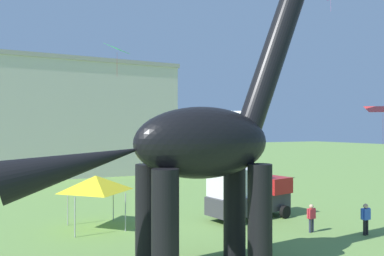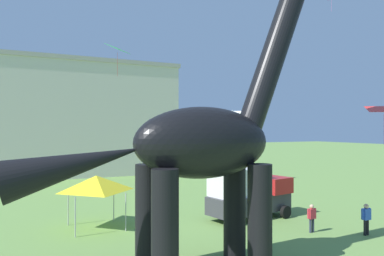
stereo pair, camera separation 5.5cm
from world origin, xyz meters
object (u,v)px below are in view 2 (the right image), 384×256
Objects in this scene: dinosaur_sculpture at (202,143)px; kite_mid_left at (117,49)px; person_far_spectator at (366,216)px; festival_canopy_tent at (96,183)px; kite_near_low at (383,109)px; parked_box_truck at (248,192)px; kite_high_right at (236,136)px; person_vendor_side at (312,215)px; kite_high_left at (232,114)px.

dinosaur_sculpture is 11.14m from kite_mid_left.
festival_canopy_tent reaches higher than person_far_spectator.
dinosaur_sculpture is at bearing -177.68° from kite_near_low.
kite_mid_left reaches higher than parked_box_truck.
kite_near_low is 16.30m from kite_high_right.
festival_canopy_tent is at bearing 150.06° from kite_near_low.
person_far_spectator is (2.23, -1.66, 0.08)m from person_vendor_side.
parked_box_truck is 9.36m from festival_canopy_tent.
kite_mid_left is (-8.86, 7.32, 9.70)m from person_vendor_side.
person_vendor_side is 20.23m from kite_high_left.
person_vendor_side is at bearing -30.18° from festival_canopy_tent.
dinosaur_sculpture reaches higher than kite_high_right.
festival_canopy_tent is at bearing -150.55° from kite_high_right.
person_vendor_side is 0.79× the size of kite_mid_left.
kite_mid_left is 1.22× the size of kite_high_right.
dinosaur_sculpture is 8.44× the size of person_far_spectator.
kite_high_right reaches higher than parked_box_truck.
parked_box_truck is 3.02× the size of kite_mid_left.
kite_near_low is 1.34× the size of kite_high_right.
kite_high_left is at bearing 35.82° from kite_mid_left.
person_far_spectator is at bearing -97.14° from kite_high_right.
kite_high_right is at bearing 29.45° from festival_canopy_tent.
festival_canopy_tent is at bearing -140.86° from kite_mid_left.
kite_high_left is 1.07× the size of kite_near_low.
person_far_spectator is at bearing -69.98° from parked_box_truck.
kite_near_low reaches higher than festival_canopy_tent.
festival_canopy_tent is at bearing -143.86° from kite_high_left.
festival_canopy_tent is 1.61× the size of kite_mid_left.
kite_high_left reaches higher than person_far_spectator.
dinosaur_sculpture reaches higher than kite_mid_left.
kite_mid_left is at bearing -144.18° from kite_high_left.
kite_high_left is (14.13, 20.50, 2.15)m from dinosaur_sculpture.
kite_high_right is at bearing 99.83° from person_vendor_side.
kite_high_right is (14.65, 8.27, 2.48)m from festival_canopy_tent.
person_far_spectator is 17.21m from kite_mid_left.
kite_high_right is (0.90, 16.19, -1.70)m from kite_near_low.
person_far_spectator is at bearing -14.87° from dinosaur_sculpture.
kite_high_left is (3.97, 19.85, 6.25)m from person_far_spectator.
dinosaur_sculpture is at bearing -126.16° from kite_high_right.
person_vendor_side is at bearing -106.46° from kite_high_right.
person_far_spectator is 0.78× the size of kite_near_low.
kite_high_right reaches higher than person_vendor_side.
kite_mid_left is at bearing 147.03° from parked_box_truck.
kite_mid_left is (1.56, 1.27, 8.08)m from festival_canopy_tent.
person_far_spectator is 0.73× the size of kite_high_left.
kite_near_low is (3.33, -1.86, 5.80)m from person_vendor_side.
festival_canopy_tent is (-9.14, 1.83, 0.90)m from parked_box_truck.
person_vendor_side is 12.16m from festival_canopy_tent.
dinosaur_sculpture is at bearing -124.57° from kite_high_left.
festival_canopy_tent is at bearing 74.26° from person_far_spectator.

